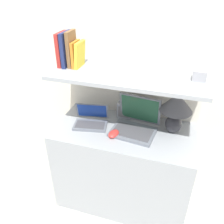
{
  "coord_description": "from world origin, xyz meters",
  "views": [
    {
      "loc": [
        0.36,
        -1.21,
        1.87
      ],
      "look_at": [
        -0.1,
        0.27,
        0.93
      ],
      "focal_mm": 38.0,
      "sensor_mm": 36.0,
      "label": 1
    }
  ],
  "objects_px": {
    "router_box": "(125,110)",
    "book_red": "(62,49)",
    "laptop_small": "(91,121)",
    "book_yellow": "(80,55)",
    "shelf_gadget": "(200,75)",
    "book_brown": "(71,49)",
    "table_lamp": "(176,107)",
    "laptop_large": "(135,124)",
    "computer_mouse": "(114,134)",
    "book_navy": "(67,49)",
    "book_orange": "(76,54)"
  },
  "relations": [
    {
      "from": "router_box",
      "to": "book_red",
      "type": "relative_size",
      "value": 0.57
    },
    {
      "from": "laptop_small",
      "to": "book_red",
      "type": "xyz_separation_m",
      "value": [
        -0.23,
        0.07,
        0.55
      ]
    },
    {
      "from": "book_yellow",
      "to": "shelf_gadget",
      "type": "height_order",
      "value": "book_yellow"
    },
    {
      "from": "router_box",
      "to": "book_yellow",
      "type": "height_order",
      "value": "book_yellow"
    },
    {
      "from": "book_brown",
      "to": "table_lamp",
      "type": "bearing_deg",
      "value": 2.35
    },
    {
      "from": "table_lamp",
      "to": "laptop_large",
      "type": "distance_m",
      "value": 0.34
    },
    {
      "from": "laptop_small",
      "to": "book_red",
      "type": "distance_m",
      "value": 0.6
    },
    {
      "from": "book_yellow",
      "to": "laptop_large",
      "type": "bearing_deg",
      "value": -4.53
    },
    {
      "from": "book_red",
      "to": "book_brown",
      "type": "height_order",
      "value": "book_brown"
    },
    {
      "from": "laptop_large",
      "to": "shelf_gadget",
      "type": "bearing_deg",
      "value": 5.1
    },
    {
      "from": "computer_mouse",
      "to": "book_brown",
      "type": "relative_size",
      "value": 0.47
    },
    {
      "from": "laptop_small",
      "to": "shelf_gadget",
      "type": "distance_m",
      "value": 0.89
    },
    {
      "from": "router_box",
      "to": "book_red",
      "type": "xyz_separation_m",
      "value": [
        -0.46,
        -0.12,
        0.51
      ]
    },
    {
      "from": "laptop_small",
      "to": "book_yellow",
      "type": "height_order",
      "value": "book_yellow"
    },
    {
      "from": "router_box",
      "to": "book_red",
      "type": "distance_m",
      "value": 0.7
    },
    {
      "from": "table_lamp",
      "to": "book_brown",
      "type": "height_order",
      "value": "book_brown"
    },
    {
      "from": "shelf_gadget",
      "to": "book_yellow",
      "type": "bearing_deg",
      "value": 180.0
    },
    {
      "from": "book_red",
      "to": "laptop_small",
      "type": "bearing_deg",
      "value": -16.02
    },
    {
      "from": "laptop_large",
      "to": "book_navy",
      "type": "relative_size",
      "value": 1.46
    },
    {
      "from": "table_lamp",
      "to": "laptop_small",
      "type": "height_order",
      "value": "table_lamp"
    },
    {
      "from": "table_lamp",
      "to": "book_brown",
      "type": "bearing_deg",
      "value": -177.65
    },
    {
      "from": "laptop_small",
      "to": "book_brown",
      "type": "bearing_deg",
      "value": 156.71
    },
    {
      "from": "book_brown",
      "to": "book_red",
      "type": "bearing_deg",
      "value": 180.0
    },
    {
      "from": "book_red",
      "to": "shelf_gadget",
      "type": "height_order",
      "value": "book_red"
    },
    {
      "from": "laptop_small",
      "to": "shelf_gadget",
      "type": "xyz_separation_m",
      "value": [
        0.76,
        0.07,
        0.46
      ]
    },
    {
      "from": "laptop_large",
      "to": "computer_mouse",
      "type": "xyz_separation_m",
      "value": [
        -0.14,
        -0.13,
        -0.03
      ]
    },
    {
      "from": "book_navy",
      "to": "router_box",
      "type": "bearing_deg",
      "value": 15.96
    },
    {
      "from": "laptop_small",
      "to": "book_orange",
      "type": "distance_m",
      "value": 0.54
    },
    {
      "from": "computer_mouse",
      "to": "book_red",
      "type": "distance_m",
      "value": 0.74
    },
    {
      "from": "router_box",
      "to": "book_yellow",
      "type": "xyz_separation_m",
      "value": [
        -0.32,
        -0.12,
        0.49
      ]
    },
    {
      "from": "laptop_large",
      "to": "book_navy",
      "type": "height_order",
      "value": "book_navy"
    },
    {
      "from": "book_red",
      "to": "computer_mouse",
      "type": "bearing_deg",
      "value": -19.86
    },
    {
      "from": "router_box",
      "to": "shelf_gadget",
      "type": "xyz_separation_m",
      "value": [
        0.52,
        -0.12,
        0.43
      ]
    },
    {
      "from": "computer_mouse",
      "to": "shelf_gadget",
      "type": "relative_size",
      "value": 1.41
    },
    {
      "from": "book_navy",
      "to": "book_orange",
      "type": "distance_m",
      "value": 0.08
    },
    {
      "from": "book_brown",
      "to": "shelf_gadget",
      "type": "bearing_deg",
      "value": 0.0
    },
    {
      "from": "laptop_small",
      "to": "book_red",
      "type": "height_order",
      "value": "book_red"
    },
    {
      "from": "computer_mouse",
      "to": "router_box",
      "type": "distance_m",
      "value": 0.29
    },
    {
      "from": "book_brown",
      "to": "shelf_gadget",
      "type": "height_order",
      "value": "book_brown"
    },
    {
      "from": "table_lamp",
      "to": "book_navy",
      "type": "relative_size",
      "value": 1.33
    },
    {
      "from": "book_brown",
      "to": "book_navy",
      "type": "bearing_deg",
      "value": 180.0
    },
    {
      "from": "computer_mouse",
      "to": "book_orange",
      "type": "height_order",
      "value": "book_orange"
    },
    {
      "from": "computer_mouse",
      "to": "book_yellow",
      "type": "bearing_deg",
      "value": 152.44
    },
    {
      "from": "laptop_small",
      "to": "book_yellow",
      "type": "distance_m",
      "value": 0.53
    },
    {
      "from": "book_red",
      "to": "book_yellow",
      "type": "height_order",
      "value": "book_red"
    },
    {
      "from": "table_lamp",
      "to": "book_brown",
      "type": "relative_size",
      "value": 1.28
    },
    {
      "from": "book_red",
      "to": "shelf_gadget",
      "type": "distance_m",
      "value": 0.99
    },
    {
      "from": "router_box",
      "to": "book_brown",
      "type": "bearing_deg",
      "value": -162.58
    },
    {
      "from": "table_lamp",
      "to": "book_yellow",
      "type": "relative_size",
      "value": 1.75
    },
    {
      "from": "laptop_large",
      "to": "shelf_gadget",
      "type": "relative_size",
      "value": 4.24
    }
  ]
}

